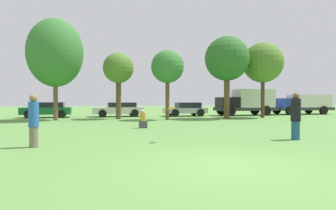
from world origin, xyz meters
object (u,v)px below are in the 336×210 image
Objects in this scene: delivery_truck_black at (247,101)px; parked_car_silver at (186,109)px; bystander_sitting at (143,120)px; person_catcher at (296,116)px; tree_3 at (167,67)px; tree_1 at (55,53)px; parked_car_white at (119,109)px; tree_4 at (227,59)px; tree_5 at (263,63)px; person_thrower at (34,120)px; tree_2 at (118,69)px; frisbee at (171,108)px; parked_car_green at (48,109)px; delivery_truck_blue at (303,103)px.

parked_car_silver is at bearing -1.79° from delivery_truck_black.
parked_car_silver reaches higher than bystander_sitting.
tree_3 is (-2.58, 11.67, 3.06)m from person_catcher.
parked_car_white is (4.80, 3.63, -4.29)m from tree_1.
delivery_truck_black is at bearing 26.72° from tree_3.
tree_5 is at bearing 8.42° from tree_4.
tree_5 is at bearing 39.93° from person_thrower.
parked_car_silver is (6.08, -0.52, -0.01)m from parked_car_white.
bystander_sitting is 8.44m from tree_2.
frisbee is 0.05× the size of tree_5.
person_catcher is at bearing -48.32° from bystander_sitting.
tree_1 is at bearing 115.23° from frisbee.
frisbee reaches higher than parked_car_white.
frisbee is at bearing -64.77° from tree_1.
bystander_sitting is (-5.20, 5.84, -0.50)m from person_catcher.
frisbee is at bearing 91.69° from parked_car_white.
tree_1 reaches higher than tree_3.
parked_car_green is (-1.18, 3.54, -4.28)m from tree_1.
person_thrower is at bearing -135.39° from tree_4.
parked_car_silver is (5.30, 10.23, 0.25)m from bystander_sitting.
person_catcher is 17.33m from tree_1.
tree_2 is 19.37m from delivery_truck_blue.
tree_1 is 1.26× the size of delivery_truck_black.
parked_car_silver is at bearing 15.97° from tree_1.
tree_5 is 4.96m from delivery_truck_black.
parked_car_white reaches higher than parked_car_silver.
person_thrower is 4.67m from frisbee.
parked_car_green is at bearing 113.80° from frisbee.
tree_3 is at bearing 60.14° from person_thrower.
bystander_sitting is 0.22× the size of parked_car_white.
bystander_sitting is 0.19× the size of tree_3.
tree_5 is at bearing 5.11° from tree_3.
tree_2 is at bearing -64.04° from person_catcher.
person_catcher is 0.40× the size of parked_car_white.
tree_4 is 6.24m from parked_car_silver.
delivery_truck_black reaches higher than person_thrower.
tree_4 reaches higher than bystander_sitting.
parked_car_green is at bearing -4.28° from parked_car_silver.
tree_3 is 16.36m from delivery_truck_blue.
tree_3 reaches higher than tree_2.
delivery_truck_black is 6.51m from delivery_truck_blue.
parked_car_white is 6.10m from parked_car_silver.
tree_4 is at bearing 2.75° from tree_3.
person_catcher is at bearing 107.59° from parked_car_white.
parked_car_silver is 12.66m from delivery_truck_blue.
parked_car_green is 18.23m from delivery_truck_black.
delivery_truck_black is at bearing 41.90° from bystander_sitting.
tree_2 is (-6.15, 13.44, 3.02)m from person_catcher.
tree_3 is 8.40m from tree_5.
parked_car_green is at bearing -52.69° from person_catcher.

